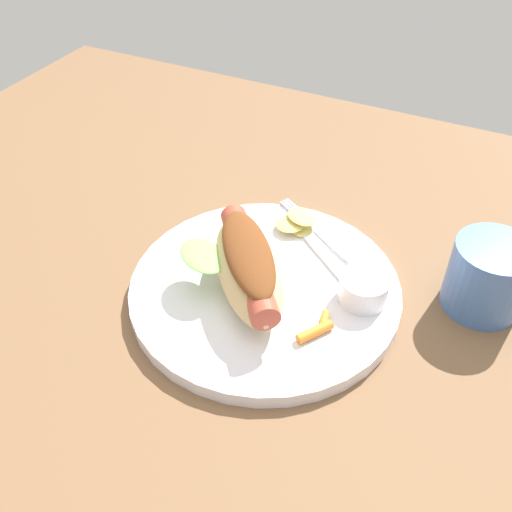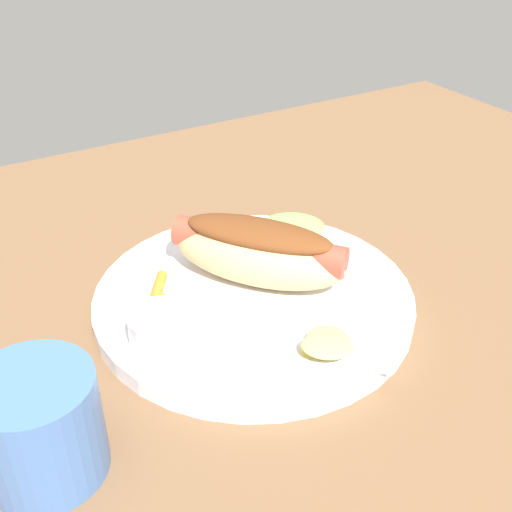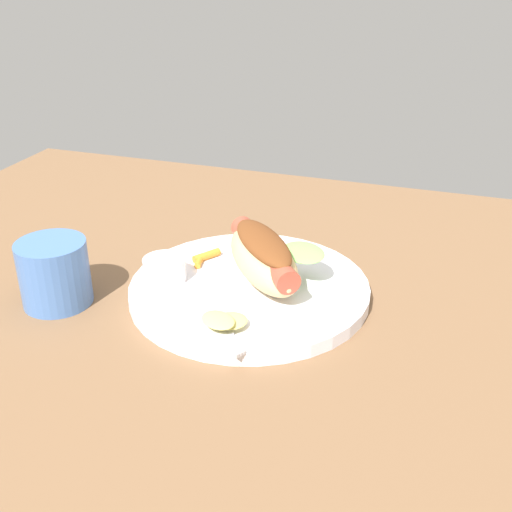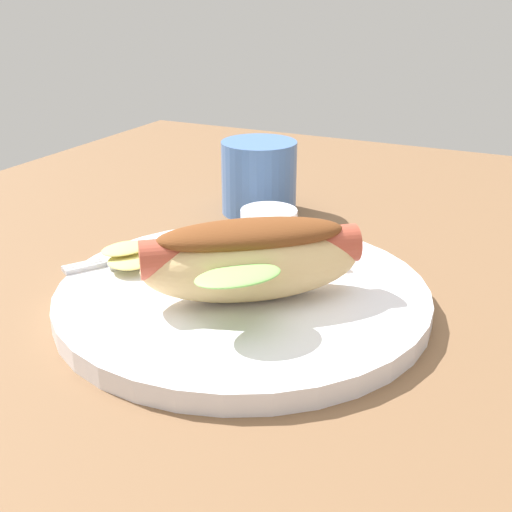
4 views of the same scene
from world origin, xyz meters
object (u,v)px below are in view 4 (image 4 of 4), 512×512
plate (243,296)px  drinking_cup (259,177)px  chips_pile (129,257)px  sauce_ramekin (269,225)px  hot_dog (248,259)px  fork (165,249)px  knife (187,252)px  carrot_garnish (324,256)px

plate → drinking_cup: size_ratio=3.56×
chips_pile → drinking_cup: 21.51cm
sauce_ramekin → chips_pile: size_ratio=0.88×
plate → hot_dog: hot_dog is taller
fork → chips_pile: (4.15, -0.66, 0.68)cm
sauce_ramekin → chips_pile: (10.50, -7.69, -0.55)cm
hot_dog → chips_pile: hot_dog is taller
plate → sauce_ramekin: (-9.89, -2.40, 2.22)cm
plate → chips_pile: (0.62, -10.09, 1.68)cm
sauce_ramekin → drinking_cup: 12.61cm
hot_dog → fork: (-5.34, -10.82, -3.05)cm
plate → chips_pile: size_ratio=4.94×
fork → knife: (-0.12, 2.19, -0.02)cm
hot_dog → knife: hot_dog is taller
fork → drinking_cup: bearing=-150.9°
plate → knife: (-3.65, -7.24, 0.98)cm
chips_pile → drinking_cup: bearing=176.2°
hot_dog → carrot_garnish: bearing=-143.3°
plate → carrot_garnish: carrot_garnish is taller
carrot_garnish → plate: bearing=-27.5°
knife → chips_pile: size_ratio=2.37×
plate → chips_pile: bearing=-86.5°
hot_dog → knife: bearing=-70.7°
hot_dog → sauce_ramekin: bearing=-110.4°
hot_dog → fork: bearing=-64.6°
knife → drinking_cup: 17.33cm
plate → drinking_cup: 22.74cm
chips_pile → carrot_garnish: 16.07cm
carrot_garnish → knife: bearing=-71.4°
sauce_ramekin → plate: bearing=13.6°
sauce_ramekin → fork: 9.56cm
hot_dog → carrot_garnish: hot_dog is taller
hot_dog → chips_pile: 11.79cm
sauce_ramekin → carrot_garnish: size_ratio=1.05×
chips_pile → carrot_garnish: size_ratio=1.19×
sauce_ramekin → carrot_garnish: (2.50, 6.24, -0.95)cm
carrot_garnish → hot_dog: bearing=-14.9°
plate → fork: size_ratio=1.88×
plate → drinking_cup: bearing=-157.4°
fork → carrot_garnish: (-3.85, 13.27, 0.27)cm
fork → chips_pile: size_ratio=2.63×
hot_dog → knife: size_ratio=1.20×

